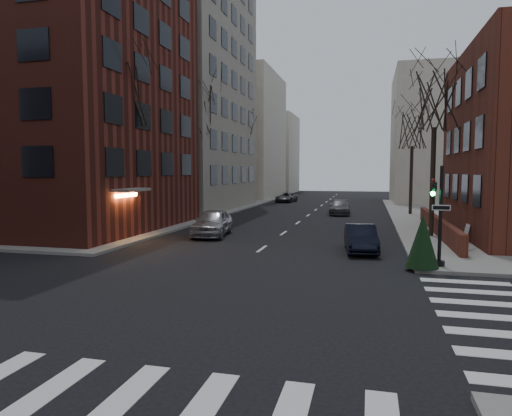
{
  "coord_description": "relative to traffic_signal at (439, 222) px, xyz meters",
  "views": [
    {
      "loc": [
        5.22,
        -10.26,
        3.95
      ],
      "look_at": [
        -0.53,
        12.88,
        2.0
      ],
      "focal_mm": 32.0,
      "sensor_mm": 36.0,
      "label": 1
    }
  ],
  "objects": [
    {
      "name": "ground",
      "position": [
        -7.94,
        -8.99,
        -1.91
      ],
      "size": [
        160.0,
        160.0,
        0.0
      ],
      "primitive_type": "plane",
      "color": "black",
      "rests_on": "ground"
    },
    {
      "name": "streetlamp_far",
      "position": [
        -16.14,
        33.01,
        2.33
      ],
      "size": [
        0.36,
        0.36,
        6.28
      ],
      "color": "black",
      "rests_on": "sidewalk_far_left"
    },
    {
      "name": "evergreen_shrub",
      "position": [
        -0.64,
        -0.49,
        -0.7
      ],
      "size": [
        1.68,
        1.68,
        2.13
      ],
      "primitive_type": "cone",
      "rotation": [
        0.0,
        0.0,
        -0.41
      ],
      "color": "black",
      "rests_on": "sidewalk_far_right"
    },
    {
      "name": "tree_left_a",
      "position": [
        -16.74,
        5.01,
        6.56
      ],
      "size": [
        4.18,
        4.18,
        10.26
      ],
      "color": "#2D231C",
      "rests_on": "sidewalk_far_left"
    },
    {
      "name": "building_left_tan",
      "position": [
        -24.94,
        25.01,
        12.09
      ],
      "size": [
        18.0,
        18.0,
        28.0
      ],
      "primitive_type": "cube",
      "color": "gray",
      "rests_on": "ground"
    },
    {
      "name": "traffic_signal",
      "position": [
        0.0,
        0.0,
        0.0
      ],
      "size": [
        0.76,
        0.44,
        4.0
      ],
      "color": "black",
      "rests_on": "sidewalk_far_right"
    },
    {
      "name": "car_lane_gray",
      "position": [
        -5.25,
        22.5,
        -1.25
      ],
      "size": [
        1.96,
        4.56,
        1.31
      ],
      "primitive_type": "imported",
      "rotation": [
        0.0,
        0.0,
        0.03
      ],
      "color": "#45464B",
      "rests_on": "ground"
    },
    {
      "name": "low_wall_right",
      "position": [
        1.36,
        10.01,
        -1.26
      ],
      "size": [
        0.35,
        16.0,
        1.0
      ],
      "primitive_type": "cube",
      "color": "#5C261A",
      "rests_on": "sidewalk_far_right"
    },
    {
      "name": "tree_right_a",
      "position": [
        0.86,
        9.01,
        6.12
      ],
      "size": [
        3.96,
        3.96,
        9.72
      ],
      "color": "#2D231C",
      "rests_on": "sidewalk_far_right"
    },
    {
      "name": "streetlamp_near",
      "position": [
        -16.14,
        13.01,
        2.33
      ],
      "size": [
        0.36,
        0.36,
        6.28
      ],
      "color": "black",
      "rests_on": "sidewalk_far_left"
    },
    {
      "name": "parked_sedan",
      "position": [
        -3.06,
        3.35,
        -1.25
      ],
      "size": [
        1.83,
        4.15,
        1.33
      ],
      "primitive_type": "imported",
      "rotation": [
        0.0,
        0.0,
        0.11
      ],
      "color": "black",
      "rests_on": "ground"
    },
    {
      "name": "tree_left_b",
      "position": [
        -16.74,
        17.01,
        7.0
      ],
      "size": [
        4.4,
        4.4,
        10.8
      ],
      "color": "#2D231C",
      "rests_on": "sidewalk_far_left"
    },
    {
      "name": "building_distant_ra",
      "position": [
        7.06,
        41.01,
        6.09
      ],
      "size": [
        14.0,
        14.0,
        16.0
      ],
      "primitive_type": "cube",
      "color": "beige",
      "rests_on": "ground"
    },
    {
      "name": "sandwich_board",
      "position": [
        2.56,
        6.91,
        -1.27
      ],
      "size": [
        0.5,
        0.65,
        0.97
      ],
      "primitive_type": "cube",
      "rotation": [
        0.0,
        0.0,
        0.11
      ],
      "color": "white",
      "rests_on": "sidewalk_far_right"
    },
    {
      "name": "tree_right_b",
      "position": [
        0.86,
        23.01,
        5.68
      ],
      "size": [
        3.74,
        3.74,
        9.18
      ],
      "color": "#2D231C",
      "rests_on": "sidewalk_far_right"
    },
    {
      "name": "sidewalk_far_left",
      "position": [
        -36.94,
        21.01,
        -1.83
      ],
      "size": [
        44.0,
        44.0,
        0.15
      ],
      "primitive_type": "cube",
      "color": "gray",
      "rests_on": "ground"
    },
    {
      "name": "car_lane_silver",
      "position": [
        -11.93,
        6.81,
        -1.1
      ],
      "size": [
        2.47,
        4.96,
        1.62
      ],
      "primitive_type": "imported",
      "rotation": [
        0.0,
        0.0,
        0.12
      ],
      "color": "#A09FA4",
      "rests_on": "ground"
    },
    {
      "name": "tree_left_c",
      "position": [
        -16.74,
        31.01,
        6.12
      ],
      "size": [
        3.96,
        3.96,
        9.72
      ],
      "color": "#2D231C",
      "rests_on": "sidewalk_far_left"
    },
    {
      "name": "building_distant_lb",
      "position": [
        -20.94,
        63.01,
        5.09
      ],
      "size": [
        10.0,
        12.0,
        14.0
      ],
      "primitive_type": "cube",
      "color": "beige",
      "rests_on": "ground"
    },
    {
      "name": "building_distant_la",
      "position": [
        -22.94,
        46.01,
        7.09
      ],
      "size": [
        14.0,
        16.0,
        18.0
      ],
      "primitive_type": "cube",
      "color": "beige",
      "rests_on": "ground"
    },
    {
      "name": "car_lane_far",
      "position": [
        -12.84,
        37.39,
        -1.31
      ],
      "size": [
        2.39,
        4.5,
        1.21
      ],
      "primitive_type": "imported",
      "rotation": [
        0.0,
        0.0,
        -0.09
      ],
      "color": "#3E3E42",
      "rests_on": "ground"
    },
    {
      "name": "building_left_brick",
      "position": [
        -23.44,
        7.51,
        7.09
      ],
      "size": [
        15.0,
        15.0,
        18.0
      ],
      "primitive_type": "cube",
      "color": "maroon",
      "rests_on": "ground"
    }
  ]
}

